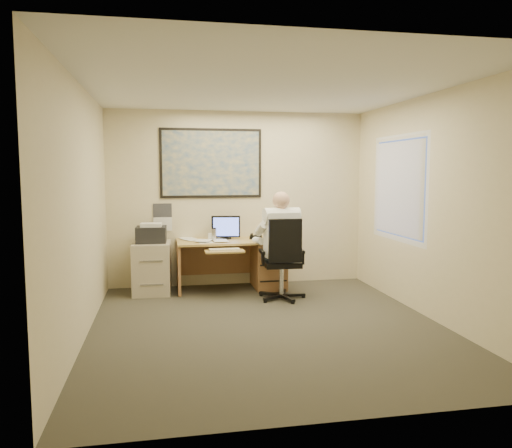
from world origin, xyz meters
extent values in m
cube|color=#39362C|center=(0.00, 0.00, 0.00)|extent=(4.00, 4.50, 0.00)
cube|color=white|center=(0.00, 0.00, 2.70)|extent=(4.00, 4.50, 0.00)
cube|color=beige|center=(0.00, 2.25, 1.35)|extent=(4.00, 0.00, 2.70)
cube|color=beige|center=(0.00, -2.25, 1.35)|extent=(4.00, 0.00, 2.70)
cube|color=beige|center=(-2.00, 0.00, 1.35)|extent=(0.00, 4.50, 2.70)
cube|color=beige|center=(2.00, 0.00, 1.35)|extent=(0.00, 4.50, 2.70)
cube|color=tan|center=(-0.17, 1.88, 0.73)|extent=(1.60, 0.75, 0.03)
cube|color=#A67144|center=(0.41, 1.88, 0.36)|extent=(0.45, 0.70, 0.70)
cube|color=#A67144|center=(-0.95, 1.88, 0.36)|extent=(0.04, 0.70, 0.70)
cube|color=#A67144|center=(-0.17, 2.22, 0.45)|extent=(1.55, 0.03, 0.55)
cylinder|color=black|center=(-0.23, 2.02, 0.76)|extent=(0.17, 0.17, 0.02)
cube|color=black|center=(-0.23, 2.00, 0.94)|extent=(0.43, 0.11, 0.33)
cube|color=#5068DB|center=(-0.23, 1.98, 0.94)|extent=(0.38, 0.07, 0.28)
cube|color=tan|center=(-0.32, 1.43, 0.66)|extent=(0.55, 0.30, 0.02)
cube|color=beige|center=(-0.32, 1.43, 0.68)|extent=(0.43, 0.14, 0.02)
cube|color=black|center=(0.23, 1.97, 0.77)|extent=(0.22, 0.21, 0.05)
cylinder|color=silver|center=(-0.42, 1.91, 0.84)|extent=(0.08, 0.08, 0.18)
cylinder|color=white|center=(-0.46, 1.96, 0.80)|extent=(0.08, 0.08, 0.10)
cube|color=white|center=(-0.62, 1.88, 0.76)|extent=(0.60, 0.56, 0.02)
cube|color=#1E4C93|center=(-0.42, 2.23, 1.90)|extent=(1.56, 0.03, 1.06)
cube|color=white|center=(-1.17, 2.24, 1.08)|extent=(0.28, 0.01, 0.42)
cube|color=#BCAF97|center=(-1.33, 1.88, 0.37)|extent=(0.56, 0.67, 0.75)
cube|color=black|center=(-1.33, 1.88, 0.86)|extent=(0.44, 0.39, 0.23)
cube|color=white|center=(-1.33, 1.86, 1.01)|extent=(0.31, 0.25, 0.05)
cylinder|color=silver|center=(0.45, 1.20, 0.27)|extent=(0.06, 0.06, 0.43)
cube|color=black|center=(0.45, 1.20, 0.50)|extent=(0.51, 0.51, 0.07)
cube|color=black|center=(0.46, 0.96, 0.85)|extent=(0.45, 0.08, 0.59)
camera|label=1|loc=(-1.16, -5.46, 1.77)|focal=35.00mm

